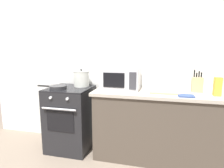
% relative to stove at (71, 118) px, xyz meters
% --- Properties ---
extents(back_wall, '(4.40, 0.10, 2.50)m').
position_rel_stove_xyz_m(back_wall, '(0.65, 0.37, 0.79)').
color(back_wall, silver).
rests_on(back_wall, ground_plane).
extents(lower_cabinet_right, '(1.64, 0.56, 0.88)m').
position_rel_stove_xyz_m(lower_cabinet_right, '(1.25, 0.02, -0.02)').
color(lower_cabinet_right, '#4C4238').
rests_on(lower_cabinet_right, ground_plane).
extents(countertop_right, '(1.70, 0.60, 0.04)m').
position_rel_stove_xyz_m(countertop_right, '(1.25, 0.02, 0.44)').
color(countertop_right, '#ADA393').
rests_on(countertop_right, lower_cabinet_right).
extents(stove, '(0.60, 0.64, 0.92)m').
position_rel_stove_xyz_m(stove, '(0.00, 0.00, 0.00)').
color(stove, black).
rests_on(stove, ground_plane).
extents(stock_pot, '(0.32, 0.23, 0.26)m').
position_rel_stove_xyz_m(stock_pot, '(0.13, 0.14, 0.57)').
color(stock_pot, silver).
rests_on(stock_pot, stove).
extents(frying_pan, '(0.43, 0.23, 0.05)m').
position_rel_stove_xyz_m(frying_pan, '(-0.11, -0.14, 0.48)').
color(frying_pan, '#28282B').
rests_on(frying_pan, stove).
extents(microwave, '(0.50, 0.37, 0.30)m').
position_rel_stove_xyz_m(microwave, '(0.74, 0.08, 0.61)').
color(microwave, silver).
rests_on(microwave, countertop_right).
extents(cutting_board, '(0.36, 0.26, 0.02)m').
position_rel_stove_xyz_m(cutting_board, '(1.32, 0.00, 0.47)').
color(cutting_board, tan).
rests_on(cutting_board, countertop_right).
extents(knife_block, '(0.13, 0.10, 0.28)m').
position_rel_stove_xyz_m(knife_block, '(1.72, 0.14, 0.56)').
color(knife_block, tan).
rests_on(knife_block, countertop_right).
extents(pasta_box, '(0.08, 0.08, 0.22)m').
position_rel_stove_xyz_m(pasta_box, '(1.91, -0.03, 0.57)').
color(pasta_box, gold).
rests_on(pasta_box, countertop_right).
extents(oven_mitt, '(0.18, 0.14, 0.02)m').
position_rel_stove_xyz_m(oven_mitt, '(1.56, -0.16, 0.47)').
color(oven_mitt, '#33477A').
rests_on(oven_mitt, countertop_right).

